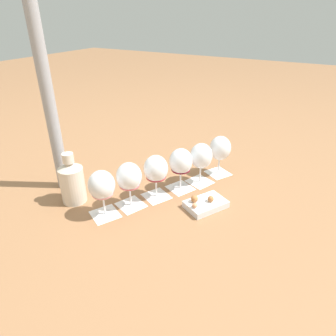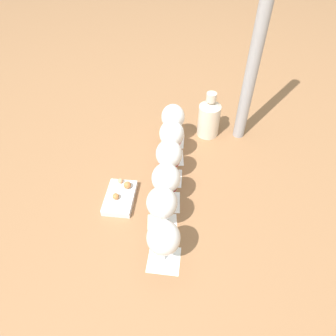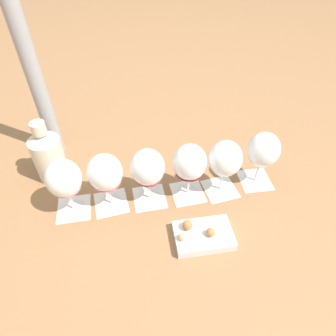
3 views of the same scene
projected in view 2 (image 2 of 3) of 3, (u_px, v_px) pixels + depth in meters
The scene contains 16 objects.
ground_plane at pixel (167, 189), 1.15m from camera, with size 8.00×8.00×0.00m, color #936642.
tasting_card_0 at pixel (173, 141), 1.35m from camera, with size 0.13×0.14×0.00m.
tasting_card_1 at pixel (171, 158), 1.28m from camera, with size 0.13×0.13×0.00m.
tasting_card_2 at pixel (169, 178), 1.19m from camera, with size 0.13×0.13×0.00m.
tasting_card_3 at pixel (166, 202), 1.11m from camera, with size 0.13×0.13×0.00m.
tasting_card_4 at pixel (162, 226), 1.04m from camera, with size 0.13×0.13×0.00m.
tasting_card_5 at pixel (164, 260), 0.95m from camera, with size 0.14×0.14×0.00m.
wine_glass_0 at pixel (173, 119), 1.27m from camera, with size 0.10×0.10×0.19m.
wine_glass_1 at pixel (172, 135), 1.19m from camera, with size 0.10×0.10×0.19m.
wine_glass_2 at pixel (169, 155), 1.11m from camera, with size 0.10×0.10×0.19m.
wine_glass_3 at pixel (166, 180), 1.02m from camera, with size 0.10×0.10×0.19m.
wine_glass_4 at pixel (162, 204), 0.95m from camera, with size 0.10×0.10×0.19m.
wine_glass_5 at pixel (164, 239), 0.86m from camera, with size 0.10×0.10×0.19m.
ceramic_vase at pixel (209, 117), 1.33m from camera, with size 0.10×0.10×0.21m.
snack_dish at pixel (120, 197), 1.11m from camera, with size 0.19×0.17×0.05m.
umbrella_pole at pixel (259, 37), 1.07m from camera, with size 0.05×0.05×0.89m.
Camera 2 is at (0.69, -0.29, 0.88)m, focal length 32.00 mm.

